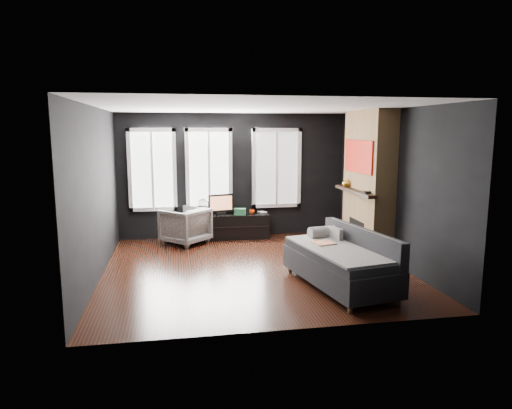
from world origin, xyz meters
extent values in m
plane|color=black|center=(0.00, 0.00, 0.00)|extent=(5.00, 5.00, 0.00)
plane|color=white|center=(0.00, 0.00, 2.70)|extent=(5.00, 5.00, 0.00)
cube|color=black|center=(0.00, 2.50, 1.35)|extent=(5.00, 0.02, 2.70)
cube|color=black|center=(-2.50, 0.00, 1.35)|extent=(0.02, 5.00, 2.70)
cube|color=black|center=(2.50, 0.00, 1.35)|extent=(0.02, 5.00, 2.70)
cube|color=gray|center=(1.23, -0.63, 0.63)|extent=(0.15, 0.33, 0.32)
imported|color=white|center=(-1.10, 1.93, 0.41)|extent=(1.10, 1.10, 0.83)
imported|color=red|center=(0.34, 2.18, 0.59)|extent=(0.12, 0.10, 0.12)
imported|color=beige|center=(0.54, 2.31, 0.64)|extent=(0.14, 0.06, 0.20)
cube|color=#28683D|center=(0.08, 2.16, 0.60)|extent=(0.28, 0.21, 0.13)
imported|color=gold|center=(2.05, 1.05, 1.32)|extent=(0.17, 0.18, 0.17)
cylinder|color=black|center=(2.05, 0.05, 1.25)|extent=(0.14, 0.14, 0.04)
camera|label=1|loc=(-1.28, -7.43, 2.32)|focal=32.00mm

